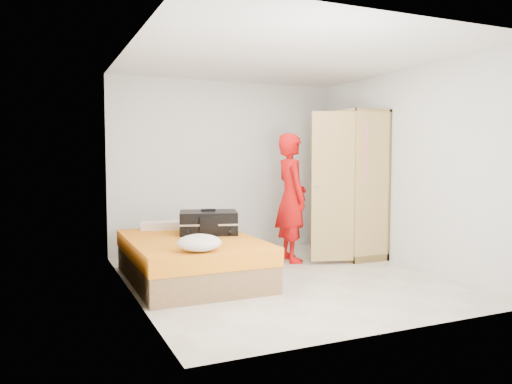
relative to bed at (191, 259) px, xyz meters
name	(u,v)px	position (x,y,z in m)	size (l,w,h in m)	color
room	(286,170)	(1.05, -0.38, 1.05)	(4.00, 4.02, 2.60)	beige
bed	(191,259)	(0.00, 0.00, 0.00)	(1.42, 2.02, 0.50)	#9A6946
wardrobe	(347,188)	(2.50, 0.49, 0.75)	(1.15, 1.20, 2.10)	tan
person	(291,198)	(1.58, 0.47, 0.64)	(0.65, 0.42, 1.77)	red
suitcase	(208,223)	(0.29, 0.23, 0.39)	(0.84, 0.70, 0.31)	black
round_cushion	(199,243)	(-0.16, -0.83, 0.33)	(0.45, 0.45, 0.17)	white
pillow	(162,225)	(-0.15, 0.85, 0.30)	(0.54, 0.28, 0.10)	white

